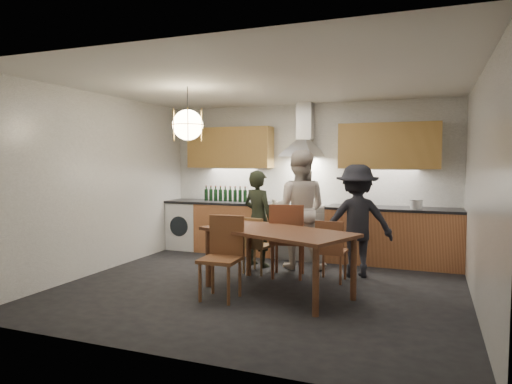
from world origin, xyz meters
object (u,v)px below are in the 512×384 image
(chair_front, at_px, (223,251))
(person_right, at_px, (357,221))
(dining_table, at_px, (277,237))
(person_left, at_px, (258,218))
(mixing_bowl, at_px, (364,205))
(wine_bottles, at_px, (225,194))
(chair_back_left, at_px, (255,241))
(person_mid, at_px, (299,209))
(stock_pot, at_px, (416,204))

(chair_front, xyz_separation_m, person_right, (1.33, 1.58, 0.23))
(dining_table, distance_m, person_left, 1.46)
(chair_front, relative_size, mixing_bowl, 3.58)
(dining_table, relative_size, wine_bottles, 2.47)
(chair_front, relative_size, wine_bottles, 1.17)
(chair_back_left, height_order, person_mid, person_mid)
(person_right, bearing_deg, wine_bottles, -39.09)
(wine_bottles, bearing_deg, chair_back_left, -51.02)
(chair_front, height_order, person_right, person_right)
(stock_pot, bearing_deg, wine_bottles, 178.82)
(stock_pot, distance_m, wine_bottles, 3.24)
(chair_front, distance_m, person_left, 1.68)
(stock_pot, height_order, wine_bottles, wine_bottles)
(chair_front, distance_m, person_right, 2.08)
(chair_front, bearing_deg, person_right, 47.92)
(chair_back_left, height_order, stock_pot, stock_pot)
(chair_front, height_order, mixing_bowl, chair_front)
(person_mid, bearing_deg, chair_front, 69.04)
(chair_back_left, distance_m, mixing_bowl, 1.91)
(person_mid, xyz_separation_m, wine_bottles, (-1.59, 0.78, 0.14))
(chair_back_left, relative_size, wine_bottles, 0.98)
(chair_front, height_order, person_mid, person_mid)
(chair_back_left, relative_size, chair_front, 0.84)
(dining_table, height_order, chair_back_left, chair_back_left)
(chair_front, bearing_deg, person_mid, 74.37)
(dining_table, height_order, person_mid, person_mid)
(chair_front, bearing_deg, wine_bottles, 112.39)
(chair_back_left, distance_m, person_right, 1.47)
(dining_table, bearing_deg, person_mid, 116.22)
(chair_front, relative_size, person_left, 0.66)
(mixing_bowl, bearing_deg, stock_pot, 2.37)
(person_right, bearing_deg, person_mid, -29.92)
(dining_table, relative_size, person_right, 1.31)
(dining_table, bearing_deg, mixing_bowl, 91.13)
(person_left, height_order, person_mid, person_mid)
(stock_pot, bearing_deg, chair_back_left, -148.70)
(dining_table, xyz_separation_m, person_mid, (-0.12, 1.38, 0.20))
(dining_table, height_order, wine_bottles, wine_bottles)
(chair_back_left, xyz_separation_m, person_right, (1.38, 0.39, 0.32))
(person_left, relative_size, wine_bottles, 1.78)
(person_mid, bearing_deg, chair_back_left, 43.28)
(dining_table, distance_m, person_right, 1.42)
(dining_table, xyz_separation_m, wine_bottles, (-1.70, 2.15, 0.34))
(stock_pot, bearing_deg, mixing_bowl, -177.63)
(person_mid, relative_size, wine_bottles, 2.14)
(dining_table, relative_size, chair_back_left, 2.51)
(chair_back_left, xyz_separation_m, mixing_bowl, (1.36, 1.27, 0.46))
(mixing_bowl, bearing_deg, person_right, -88.42)
(person_mid, distance_m, wine_bottles, 1.77)
(dining_table, bearing_deg, chair_front, -122.51)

